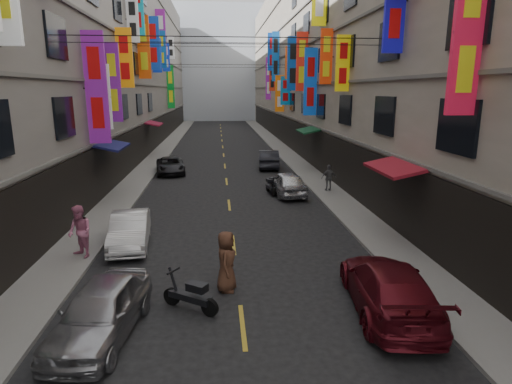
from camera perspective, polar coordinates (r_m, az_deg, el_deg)
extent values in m
cube|color=slate|center=(40.67, -12.85, 4.79)|extent=(2.00, 90.00, 0.12)
cube|color=slate|center=(40.83, 4.14, 5.13)|extent=(2.00, 90.00, 0.12)
cube|color=gray|center=(41.64, -22.17, 17.41)|extent=(10.00, 90.00, 19.00)
cube|color=black|center=(40.62, -14.30, 6.76)|extent=(0.12, 85.50, 3.00)
cube|color=#66635E|center=(40.47, -14.42, 9.15)|extent=(0.16, 90.00, 0.14)
cube|color=#66635E|center=(40.38, -14.69, 13.67)|extent=(0.16, 90.00, 0.14)
cube|color=#66635E|center=(40.55, -14.97, 18.19)|extent=(0.16, 90.00, 0.14)
cube|color=#66635E|center=(40.97, -15.26, 22.65)|extent=(0.16, 90.00, 0.14)
cube|color=#A99D8E|center=(41.95, 12.91, 17.99)|extent=(10.00, 90.00, 19.00)
cube|color=black|center=(40.81, 5.50, 7.14)|extent=(0.12, 85.50, 3.00)
cube|color=#66635E|center=(40.66, 5.54, 9.52)|extent=(0.16, 90.00, 0.14)
cube|color=#66635E|center=(40.57, 5.65, 14.03)|extent=(0.16, 90.00, 0.14)
cube|color=#66635E|center=(40.74, 5.75, 18.53)|extent=(0.16, 90.00, 0.14)
cube|color=#66635E|center=(41.15, 5.87, 22.97)|extent=(0.16, 90.00, 0.14)
cube|color=silver|center=(90.02, -5.01, 16.59)|extent=(18.00, 8.00, 22.00)
cube|color=red|center=(14.03, 26.39, 18.54)|extent=(0.85, 0.18, 4.57)
cylinder|color=black|center=(14.05, 26.58, 18.51)|extent=(0.95, 0.08, 0.08)
cube|color=#120EAB|center=(19.08, 18.10, 23.15)|extent=(0.81, 0.18, 3.95)
cylinder|color=black|center=(19.09, 18.25, 23.13)|extent=(0.91, 0.08, 0.08)
cube|color=#7B198D|center=(22.81, -20.52, 12.82)|extent=(1.03, 0.18, 5.35)
cylinder|color=black|center=(22.82, -20.64, 12.81)|extent=(1.13, 0.08, 0.08)
cube|color=silver|center=(24.68, -19.64, 11.83)|extent=(0.73, 0.18, 3.40)
cylinder|color=black|center=(24.69, -19.75, 11.82)|extent=(0.83, 0.08, 0.08)
cube|color=yellow|center=(25.37, 11.49, 16.45)|extent=(0.77, 0.18, 3.04)
cylinder|color=black|center=(25.38, 11.60, 16.44)|extent=(0.87, 0.08, 0.08)
cube|color=#6B1886|center=(26.77, -18.51, 13.66)|extent=(0.83, 0.18, 4.46)
cylinder|color=black|center=(26.78, -18.62, 13.65)|extent=(0.93, 0.08, 0.08)
cube|color=red|center=(29.06, 9.33, 17.37)|extent=(0.79, 0.18, 3.42)
cylinder|color=black|center=(29.07, 9.43, 17.37)|extent=(0.89, 0.08, 0.08)
cube|color=orange|center=(30.08, -17.10, 16.71)|extent=(1.01, 0.18, 3.72)
cylinder|color=black|center=(30.09, -17.20, 16.70)|extent=(1.11, 0.08, 0.08)
cube|color=blue|center=(32.99, 7.27, 14.34)|extent=(0.95, 0.18, 4.87)
cylinder|color=black|center=(33.00, 7.36, 14.34)|extent=(1.05, 0.08, 0.08)
cube|color=silver|center=(34.58, -16.12, 21.26)|extent=(0.82, 0.18, 3.23)
cylinder|color=black|center=(34.59, -16.20, 21.25)|extent=(0.92, 0.08, 0.08)
cube|color=#0E95AB|center=(36.66, -15.54, 22.59)|extent=(0.93, 0.18, 3.98)
cylinder|color=black|center=(36.67, -15.62, 22.59)|extent=(1.03, 0.08, 0.08)
cube|color=red|center=(36.58, 6.13, 16.87)|extent=(0.92, 0.18, 4.64)
cylinder|color=black|center=(36.59, 6.21, 16.87)|extent=(1.02, 0.08, 0.08)
cube|color=#D0440B|center=(38.00, -14.74, 18.16)|extent=(1.00, 0.18, 4.96)
cylinder|color=black|center=(38.01, -14.82, 18.15)|extent=(1.10, 0.08, 0.08)
cube|color=#0D409B|center=(40.42, 4.94, 16.67)|extent=(1.03, 0.18, 4.71)
cylinder|color=black|center=(40.43, 5.01, 16.66)|extent=(1.13, 0.08, 0.08)
cube|color=#0E3AAD|center=(42.60, -13.59, 18.72)|extent=(1.24, 0.18, 4.67)
cylinder|color=black|center=(42.61, -13.66, 18.71)|extent=(1.34, 0.08, 0.08)
cube|color=#F75317|center=(42.96, 4.48, 16.80)|extent=(0.81, 0.18, 3.01)
cylinder|color=black|center=(42.97, 4.54, 16.80)|extent=(0.91, 0.08, 0.08)
cube|color=#0D66A2|center=(44.57, 3.94, 13.33)|extent=(0.97, 0.18, 2.82)
cylinder|color=black|center=(44.57, 4.00, 13.33)|extent=(1.07, 0.08, 0.08)
cube|color=#0F31B9|center=(46.22, -13.08, 17.32)|extent=(0.91, 0.18, 3.33)
cylinder|color=black|center=(46.23, -13.14, 17.31)|extent=(1.01, 0.08, 0.08)
cube|color=#0E4DA4|center=(48.76, -12.59, 18.05)|extent=(1.12, 0.18, 3.81)
cylinder|color=black|center=(48.76, -12.65, 18.05)|extent=(1.22, 0.08, 0.08)
cube|color=#D25F0B|center=(48.43, 3.18, 12.97)|extent=(0.99, 0.18, 3.93)
cylinder|color=black|center=(48.43, 3.24, 12.97)|extent=(1.09, 0.08, 0.08)
cube|color=#831886|center=(50.13, -12.56, 19.97)|extent=(1.05, 0.18, 4.83)
cylinder|color=black|center=(50.13, -12.62, 19.97)|extent=(1.15, 0.08, 0.08)
cube|color=#0E50A8|center=(52.75, 2.63, 17.58)|extent=(0.85, 0.18, 5.61)
cylinder|color=black|center=(52.75, 2.69, 17.58)|extent=(0.95, 0.08, 0.08)
cube|color=#1032C4|center=(54.77, -11.90, 17.18)|extent=(0.85, 0.18, 3.28)
cylinder|color=black|center=(54.77, -11.95, 17.18)|extent=(0.95, 0.08, 0.08)
cube|color=#0E43AE|center=(54.84, 2.18, 18.17)|extent=(1.13, 0.18, 4.42)
cylinder|color=black|center=(54.85, 2.24, 18.17)|extent=(1.23, 0.08, 0.08)
cube|color=red|center=(56.02, 2.17, 14.98)|extent=(0.74, 0.18, 3.27)
cylinder|color=black|center=(56.02, 2.23, 14.98)|extent=(0.84, 0.08, 0.08)
cube|color=#0B7923|center=(58.07, -11.31, 13.58)|extent=(0.90, 0.18, 5.42)
cylinder|color=black|center=(58.07, -11.36, 13.57)|extent=(1.00, 0.08, 0.08)
cube|color=white|center=(60.75, -11.30, 18.35)|extent=(0.89, 0.18, 2.80)
cylinder|color=black|center=(60.76, -11.34, 18.35)|extent=(0.99, 0.08, 0.08)
cube|color=#83198D|center=(60.45, 1.64, 14.88)|extent=(0.70, 0.18, 5.63)
cylinder|color=black|center=(60.45, 1.69, 14.88)|extent=(0.80, 0.08, 0.08)
cube|color=maroon|center=(17.53, 17.94, 3.20)|extent=(1.39, 3.20, 0.41)
cube|color=#171951|center=(24.73, -18.68, 5.95)|extent=(1.39, 3.20, 0.41)
cube|color=#124726|center=(32.73, 7.01, 8.20)|extent=(1.39, 3.20, 0.41)
cube|color=maroon|center=(40.39, -13.50, 8.91)|extent=(1.39, 3.20, 0.41)
cylinder|color=black|center=(20.01, -3.79, 19.95)|extent=(14.00, 0.04, 0.04)
cylinder|color=black|center=(34.06, -4.46, 19.25)|extent=(14.00, 0.04, 0.04)
cylinder|color=black|center=(47.95, -4.69, 16.57)|extent=(14.00, 0.04, 0.04)
cube|color=gold|center=(11.51, -1.79, -17.44)|extent=(0.12, 2.20, 0.01)
cube|color=gold|center=(16.94, -3.01, -7.01)|extent=(0.12, 2.20, 0.01)
cube|color=gold|center=(22.66, -3.60, -1.73)|extent=(0.12, 2.20, 0.01)
cube|color=gold|center=(28.49, -3.95, 1.41)|extent=(0.12, 2.20, 0.01)
cube|color=gold|center=(34.39, -4.18, 3.48)|extent=(0.12, 2.20, 0.01)
cube|color=gold|center=(40.31, -4.34, 4.94)|extent=(0.12, 2.20, 0.01)
cube|color=gold|center=(46.25, -4.46, 6.03)|extent=(0.12, 2.20, 0.01)
cube|color=gold|center=(52.21, -4.56, 6.86)|extent=(0.12, 2.20, 0.01)
cube|color=gold|center=(58.17, -4.63, 7.53)|extent=(0.12, 2.20, 0.01)
cube|color=gold|center=(64.15, -4.69, 8.07)|extent=(0.12, 2.20, 0.01)
cube|color=gold|center=(70.12, -4.74, 8.52)|extent=(0.12, 2.20, 0.01)
cube|color=gold|center=(76.10, -4.79, 8.90)|extent=(0.12, 2.20, 0.01)
cylinder|color=black|center=(12.62, -11.17, -13.51)|extent=(0.48, 0.38, 0.50)
cylinder|color=black|center=(11.90, -6.19, -15.06)|extent=(0.48, 0.38, 0.50)
cube|color=black|center=(12.18, -8.79, -13.65)|extent=(1.24, 0.98, 0.18)
cube|color=black|center=(11.89, -7.87, -12.45)|extent=(0.63, 0.57, 0.22)
cylinder|color=black|center=(12.36, -10.90, -11.76)|extent=(0.34, 0.26, 0.88)
cylinder|color=black|center=(12.22, -10.97, -10.28)|extent=(0.33, 0.45, 0.06)
cylinder|color=black|center=(24.37, 2.33, -0.04)|extent=(0.18, 0.51, 0.50)
cylinder|color=black|center=(25.59, 1.59, 0.62)|extent=(0.18, 0.51, 0.50)
cube|color=black|center=(24.95, 1.96, 0.64)|extent=(0.46, 1.33, 0.18)
cube|color=black|center=(25.11, 1.82, 1.54)|extent=(0.39, 0.59, 0.22)
cylinder|color=black|center=(24.36, 2.28, 1.05)|extent=(0.12, 0.36, 0.88)
cylinder|color=black|center=(24.29, 2.29, 1.85)|extent=(0.50, 0.12, 0.06)
imported|color=#A8A7AC|center=(11.42, -20.01, -14.68)|extent=(2.19, 4.21, 1.37)
imported|color=white|center=(17.30, -16.48, -4.87)|extent=(1.77, 4.05, 1.30)
imported|color=black|center=(31.74, -11.35, 3.49)|extent=(2.54, 4.47, 1.18)
imported|color=#5C0F19|center=(12.42, 17.24, -12.01)|extent=(2.48, 5.04, 1.41)
imported|color=silver|center=(24.72, 4.15, 1.19)|extent=(2.08, 4.23, 1.39)
imported|color=#24252B|center=(33.38, 1.70, 4.43)|extent=(1.88, 4.40, 1.41)
imported|color=#D26F96|center=(16.33, -22.44, -4.92)|extent=(1.10, 1.08, 1.88)
imported|color=#5C5C5F|center=(25.55, 9.70, 1.89)|extent=(0.95, 0.59, 1.55)
imported|color=#523020|center=(12.95, -3.98, -9.20)|extent=(0.77, 1.01, 1.87)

